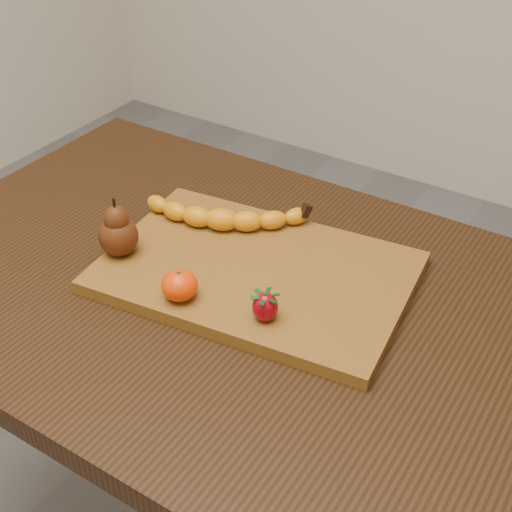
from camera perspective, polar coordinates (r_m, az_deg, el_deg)
The scene contains 6 objects.
table at distance 1.14m, azimuth -3.50°, elevation -5.60°, with size 1.00×0.70×0.76m.
cutting_board at distance 1.07m, azimuth 0.00°, elevation -1.31°, with size 0.45×0.30×0.02m, color brown.
banana at distance 1.13m, azimuth -2.79°, elevation 2.93°, with size 0.23×0.06×0.04m, color orange, non-canonical shape.
pear at distance 1.08m, azimuth -11.05°, elevation 2.33°, with size 0.06×0.06×0.09m, color #4E220C, non-canonical shape.
mandarin at distance 0.99m, azimuth -6.14°, elevation -2.35°, with size 0.05×0.05×0.04m, color #FD3C02.
strawberry at distance 0.95m, azimuth 0.74°, elevation -4.01°, with size 0.04×0.04×0.04m, color #980412, non-canonical shape.
Camera 1 is at (0.52, -0.68, 1.41)m, focal length 50.00 mm.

